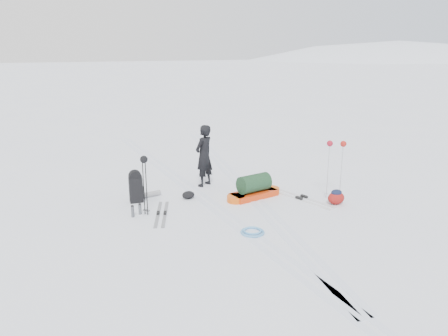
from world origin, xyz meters
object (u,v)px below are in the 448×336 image
Objects in this scene: pulk_sled at (254,189)px; expedition_rucksack at (138,187)px; skier at (204,156)px; ski_poles_black at (144,167)px.

pulk_sled is 1.93× the size of expedition_rucksack.
skier is 2.13m from expedition_rucksack.
ski_poles_black is (-0.01, -0.97, 0.78)m from expedition_rucksack.
expedition_rucksack is (-1.99, -0.59, -0.49)m from skier.
skier is 1.78m from pulk_sled.
expedition_rucksack is (-2.85, 0.84, 0.14)m from pulk_sled.
ski_poles_black is (-2.86, -0.13, 0.93)m from pulk_sled.
pulk_sled is at bearing 87.75° from skier.
skier is 2.56m from ski_poles_black.
ski_poles_black is at bearing 4.90° from skier.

